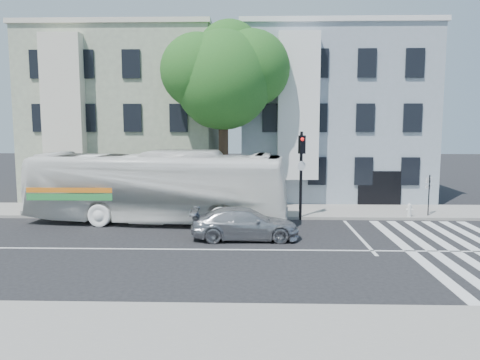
{
  "coord_description": "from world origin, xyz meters",
  "views": [
    {
      "loc": [
        1.71,
        -18.39,
        5.09
      ],
      "look_at": [
        1.09,
        3.65,
        2.4
      ],
      "focal_mm": 35.0,
      "sensor_mm": 36.0,
      "label": 1
    }
  ],
  "objects_px": {
    "bus": "(158,187)",
    "fire_hydrant": "(409,210)",
    "traffic_signal": "(301,163)",
    "sedan": "(245,224)"
  },
  "relations": [
    {
      "from": "sedan",
      "to": "traffic_signal",
      "type": "relative_size",
      "value": 1.02
    },
    {
      "from": "bus",
      "to": "fire_hydrant",
      "type": "relative_size",
      "value": 18.98
    },
    {
      "from": "traffic_signal",
      "to": "bus",
      "type": "bearing_deg",
      "value": 162.37
    },
    {
      "from": "traffic_signal",
      "to": "fire_hydrant",
      "type": "relative_size",
      "value": 6.65
    },
    {
      "from": "bus",
      "to": "traffic_signal",
      "type": "relative_size",
      "value": 2.85
    },
    {
      "from": "bus",
      "to": "fire_hydrant",
      "type": "distance_m",
      "value": 13.31
    },
    {
      "from": "bus",
      "to": "sedan",
      "type": "distance_m",
      "value": 5.8
    },
    {
      "from": "sedan",
      "to": "fire_hydrant",
      "type": "distance_m",
      "value": 9.77
    },
    {
      "from": "traffic_signal",
      "to": "fire_hydrant",
      "type": "xyz_separation_m",
      "value": [
        5.79,
        0.36,
        -2.5
      ]
    },
    {
      "from": "fire_hydrant",
      "to": "traffic_signal",
      "type": "bearing_deg",
      "value": -176.47
    }
  ]
}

